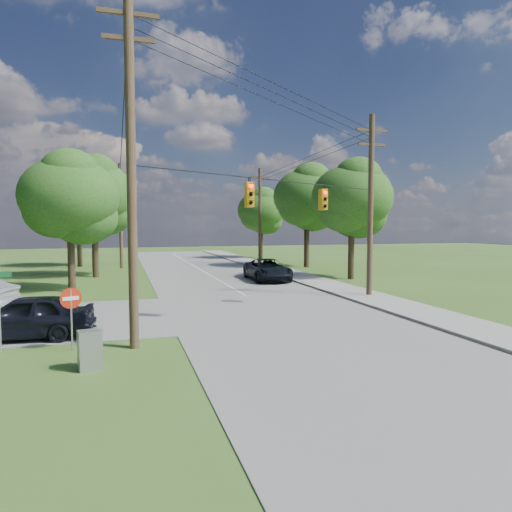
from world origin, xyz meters
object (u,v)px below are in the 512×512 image
object	(u,v)px
pole_north_w	(121,215)
pole_ne	(371,203)
pole_north_e	(260,216)
pole_sw	(131,164)
car_cross_dark	(26,317)
control_cabinet	(90,350)
do_not_enter_sign	(71,304)
car_main_north	(267,270)

from	to	relation	value
pole_north_w	pole_ne	bearing A→B (deg)	-57.71
pole_north_e	pole_ne	bearing A→B (deg)	-90.00
pole_sw	pole_north_e	bearing A→B (deg)	65.48
pole_north_e	car_cross_dark	xyz separation A→B (m)	(-17.29, -27.30, -4.28)
control_cabinet	do_not_enter_sign	bearing A→B (deg)	93.60
pole_sw	pole_north_e	distance (m)	32.55
car_cross_dark	control_cabinet	world-z (taller)	car_cross_dark
pole_ne	control_cabinet	size ratio (longest dim) A/B	9.05
pole_north_w	control_cabinet	distance (m)	32.01
pole_sw	pole_north_w	bearing A→B (deg)	90.77
pole_sw	control_cabinet	world-z (taller)	pole_sw
pole_north_e	control_cabinet	xyz separation A→B (m)	(-14.80, -31.67, -4.55)
car_cross_dark	do_not_enter_sign	world-z (taller)	do_not_enter_sign
pole_north_e	do_not_enter_sign	xyz separation A→B (m)	(-15.51, -29.39, -3.56)
pole_north_w	car_main_north	xyz separation A→B (m)	(10.50, -13.15, -4.30)
pole_ne	control_cabinet	bearing A→B (deg)	-146.84
pole_north_w	car_main_north	world-z (taller)	pole_north_w
pole_north_w	control_cabinet	xyz separation A→B (m)	(-0.90, -31.67, -4.55)
car_main_north	pole_ne	bearing A→B (deg)	-66.87
car_cross_dark	do_not_enter_sign	size ratio (longest dim) A/B	2.26
pole_sw	pole_north_w	xyz separation A→B (m)	(-0.40, 29.60, -1.10)
pole_sw	control_cabinet	xyz separation A→B (m)	(-1.30, -2.07, -5.65)
car_cross_dark	car_main_north	size ratio (longest dim) A/B	0.83
pole_ne	car_cross_dark	xyz separation A→B (m)	(-17.29, -5.30, -4.62)
pole_north_e	do_not_enter_sign	distance (m)	33.42
do_not_enter_sign	control_cabinet	bearing A→B (deg)	-92.84
pole_ne	car_cross_dark	distance (m)	18.67
car_cross_dark	do_not_enter_sign	xyz separation A→B (m)	(1.78, -2.09, 0.72)
pole_ne	do_not_enter_sign	distance (m)	17.62
pole_north_e	car_main_north	distance (m)	14.25
pole_ne	car_main_north	distance (m)	10.55
do_not_enter_sign	pole_ne	bearing A→B (deg)	5.38
pole_ne	car_cross_dark	bearing A→B (deg)	-162.96
pole_ne	pole_north_e	world-z (taller)	pole_ne
car_cross_dark	control_cabinet	distance (m)	5.04
pole_north_e	control_cabinet	bearing A→B (deg)	-115.05
pole_sw	pole_ne	size ratio (longest dim) A/B	1.14
pole_sw	car_main_north	distance (m)	20.04
pole_sw	do_not_enter_sign	xyz separation A→B (m)	(-2.01, 0.21, -4.66)
pole_ne	car_main_north	world-z (taller)	pole_ne
pole_north_w	car_cross_dark	size ratio (longest dim) A/B	2.08
pole_north_e	do_not_enter_sign	world-z (taller)	pole_north_e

